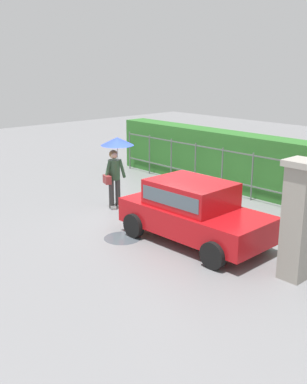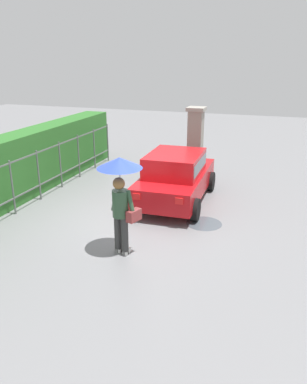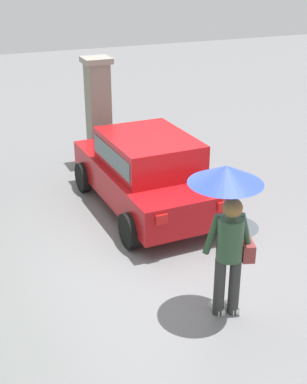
% 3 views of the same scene
% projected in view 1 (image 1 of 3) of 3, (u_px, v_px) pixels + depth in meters
% --- Properties ---
extents(ground_plane, '(40.00, 40.00, 0.00)m').
position_uv_depth(ground_plane, '(169.00, 221.00, 12.54)').
color(ground_plane, slate).
extents(car, '(3.77, 1.93, 1.48)m').
position_uv_depth(car, '(193.00, 209.00, 10.89)').
color(car, '#B71116').
rests_on(car, ground).
extents(pedestrian, '(0.95, 0.95, 2.11)m').
position_uv_depth(pedestrian, '(116.00, 156.00, 13.22)').
color(pedestrian, '#333333').
rests_on(pedestrian, ground).
extents(gate_pillar, '(0.60, 0.60, 2.42)m').
position_uv_depth(gate_pillar, '(298.00, 220.00, 8.88)').
color(gate_pillar, gray).
rests_on(gate_pillar, ground).
extents(fence_section, '(10.74, 0.05, 1.50)m').
position_uv_depth(fence_section, '(237.00, 171.00, 14.58)').
color(fence_section, '#59605B').
rests_on(fence_section, ground).
extents(hedge_row, '(11.69, 0.90, 1.90)m').
position_uv_depth(hedge_row, '(250.00, 164.00, 15.00)').
color(hedge_row, '#2D6B28').
rests_on(hedge_row, ground).
extents(puddle_near, '(0.92, 0.92, 0.00)m').
position_uv_depth(puddle_near, '(123.00, 238.00, 11.30)').
color(puddle_near, '#4C545B').
rests_on(puddle_near, ground).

